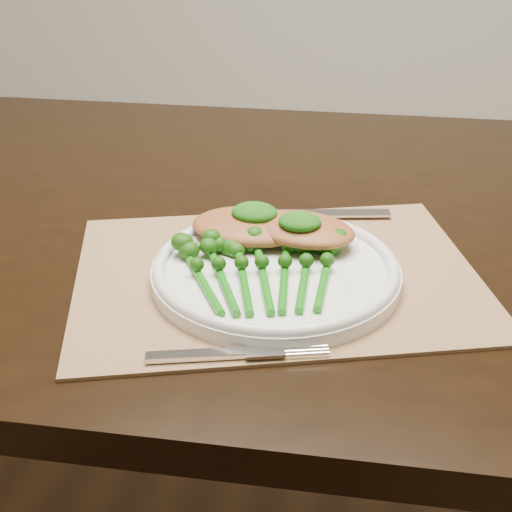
% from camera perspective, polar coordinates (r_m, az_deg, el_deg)
% --- Properties ---
extents(dining_table, '(1.66, 1.01, 0.75)m').
position_cam_1_polar(dining_table, '(1.17, 1.56, -13.12)').
color(dining_table, black).
rests_on(dining_table, ground).
extents(placemat, '(0.53, 0.46, 0.00)m').
position_cam_1_polar(placemat, '(0.80, 1.68, -1.50)').
color(placemat, '#936F4B').
rests_on(placemat, dining_table).
extents(dinner_plate, '(0.27, 0.27, 0.02)m').
position_cam_1_polar(dinner_plate, '(0.78, 1.59, -1.10)').
color(dinner_plate, white).
rests_on(dinner_plate, placemat).
extents(knife, '(0.23, 0.07, 0.01)m').
position_cam_1_polar(knife, '(0.93, 2.22, 3.37)').
color(knife, silver).
rests_on(knife, placemat).
extents(fork, '(0.17, 0.07, 0.01)m').
position_cam_1_polar(fork, '(0.67, -0.50, -7.70)').
color(fork, silver).
rests_on(fork, placemat).
extents(chicken_fillet_left, '(0.14, 0.10, 0.03)m').
position_cam_1_polar(chicken_fillet_left, '(0.84, -0.46, 2.40)').
color(chicken_fillet_left, '#9C5A2D').
rests_on(chicken_fillet_left, dinner_plate).
extents(chicken_fillet_right, '(0.14, 0.11, 0.02)m').
position_cam_1_polar(chicken_fillet_right, '(0.82, 3.77, 2.16)').
color(chicken_fillet_right, '#9C5A2D').
rests_on(chicken_fillet_right, dinner_plate).
extents(pesto_dollop_left, '(0.05, 0.05, 0.02)m').
position_cam_1_polar(pesto_dollop_left, '(0.83, -0.13, 3.49)').
color(pesto_dollop_left, '#0F4509').
rests_on(pesto_dollop_left, chicken_fillet_left).
extents(pesto_dollop_right, '(0.05, 0.04, 0.02)m').
position_cam_1_polar(pesto_dollop_right, '(0.81, 3.53, 2.74)').
color(pesto_dollop_right, '#0F4509').
rests_on(pesto_dollop_right, chicken_fillet_right).
extents(broccolini_bundle, '(0.20, 0.21, 0.04)m').
position_cam_1_polar(broccolini_bundle, '(0.75, 0.63, -1.81)').
color(broccolini_bundle, '#12690D').
rests_on(broccolini_bundle, dinner_plate).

